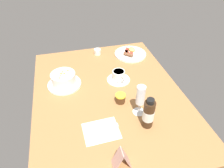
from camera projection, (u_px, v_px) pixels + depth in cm
name	position (u px, v px, depth cm)	size (l,w,h in cm)	color
ground_plane	(108.00, 95.00, 117.88)	(110.00, 84.00, 3.00)	#9E6B3D
porridge_bowl	(64.00, 79.00, 120.36)	(19.92, 19.92, 8.99)	white
cutlery_setting	(102.00, 131.00, 95.78)	(14.12, 17.17, 0.90)	white
coffee_cup	(119.00, 76.00, 125.08)	(14.28, 14.28, 6.59)	white
creamer_jug	(97.00, 52.00, 150.19)	(5.66, 5.12, 4.82)	white
wine_glass	(140.00, 97.00, 98.91)	(6.35, 6.35, 16.88)	white
jam_jar	(120.00, 98.00, 109.94)	(5.66, 5.66, 5.07)	#4C2E18
sauce_bottle_brown	(148.00, 114.00, 94.08)	(5.46, 5.46, 16.88)	#382314
breakfast_plate	(130.00, 54.00, 150.43)	(23.10, 23.10, 3.70)	white
menu_card	(122.00, 158.00, 79.76)	(5.07, 7.38, 9.42)	tan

